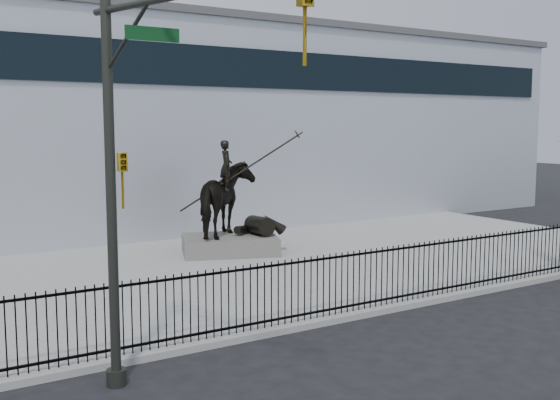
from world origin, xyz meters
TOP-DOWN VIEW (x-y plane):
  - ground at (0.00, 0.00)m, footprint 120.00×120.00m
  - plaza at (0.00, 7.00)m, footprint 30.00×12.00m
  - building at (0.00, 20.00)m, footprint 44.00×14.00m
  - picket_fence at (0.00, 1.25)m, footprint 22.10×0.10m
  - statue_plinth at (0.11, 9.31)m, footprint 3.86×3.27m
  - equestrian_statue at (0.17, 9.29)m, footprint 3.94×3.21m
  - traffic_signal_left at (-6.75, -0.62)m, footprint 1.52×4.84m

SIDE VIEW (x-z plane):
  - ground at x=0.00m, z-range 0.00..0.00m
  - plaza at x=0.00m, z-range 0.00..0.15m
  - statue_plinth at x=0.11m, z-range 0.15..0.76m
  - picket_fence at x=0.00m, z-range 0.15..1.65m
  - equestrian_statue at x=0.17m, z-range 0.27..3.83m
  - traffic_signal_left at x=-6.75m, z-range 0.53..7.53m
  - building at x=0.00m, z-range 0.00..9.00m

